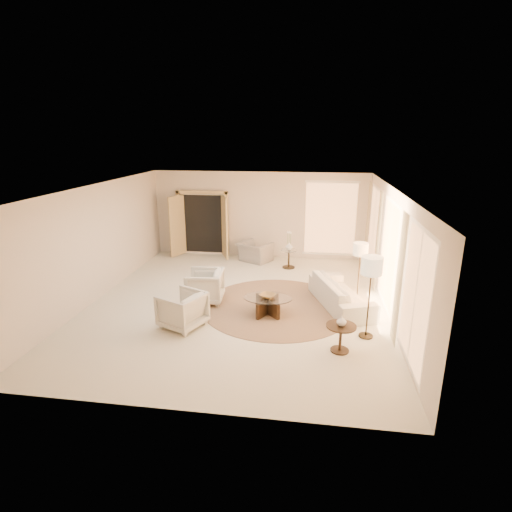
# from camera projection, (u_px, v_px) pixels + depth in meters

# --- Properties ---
(room) EXTENTS (7.04, 8.04, 2.83)m
(room) POSITION_uv_depth(u_px,v_px,m) (237.00, 248.00, 9.31)
(room) COLOR beige
(room) RESTS_ON ground
(windows_right) EXTENTS (0.10, 6.40, 2.40)m
(windows_right) POSITION_uv_depth(u_px,v_px,m) (388.00, 255.00, 8.95)
(windows_right) COLOR #ECA05E
(windows_right) RESTS_ON room
(window_back_corner) EXTENTS (1.70, 0.10, 2.40)m
(window_back_corner) POSITION_uv_depth(u_px,v_px,m) (330.00, 219.00, 12.75)
(window_back_corner) COLOR #ECA05E
(window_back_corner) RESTS_ON room
(curtains_right) EXTENTS (0.06, 5.20, 2.60)m
(curtains_right) POSITION_uv_depth(u_px,v_px,m) (380.00, 246.00, 9.83)
(curtains_right) COLOR tan
(curtains_right) RESTS_ON room
(french_doors) EXTENTS (1.95, 0.66, 2.16)m
(french_doors) POSITION_uv_depth(u_px,v_px,m) (202.00, 224.00, 13.28)
(french_doors) COLOR tan
(french_doors) RESTS_ON room
(area_rug) EXTENTS (4.61, 4.61, 0.01)m
(area_rug) POSITION_uv_depth(u_px,v_px,m) (277.00, 306.00, 9.55)
(area_rug) COLOR #493121
(area_rug) RESTS_ON room
(sofa) EXTENTS (1.56, 2.39, 0.65)m
(sofa) POSITION_uv_depth(u_px,v_px,m) (341.00, 293.00, 9.48)
(sofa) COLOR beige
(sofa) RESTS_ON room
(armchair_left) EXTENTS (0.86, 0.91, 0.87)m
(armchair_left) POSITION_uv_depth(u_px,v_px,m) (205.00, 285.00, 9.72)
(armchair_left) COLOR beige
(armchair_left) RESTS_ON room
(armchair_right) EXTENTS (1.04, 1.07, 0.85)m
(armchair_right) POSITION_uv_depth(u_px,v_px,m) (182.00, 308.00, 8.44)
(armchair_right) COLOR beige
(armchair_right) RESTS_ON room
(accent_chair) EXTENTS (1.13, 1.00, 0.83)m
(accent_chair) POSITION_uv_depth(u_px,v_px,m) (255.00, 249.00, 12.83)
(accent_chair) COLOR gray
(accent_chair) RESTS_ON room
(coffee_table) EXTENTS (1.25, 1.25, 0.41)m
(coffee_table) POSITION_uv_depth(u_px,v_px,m) (268.00, 304.00, 9.07)
(coffee_table) COLOR black
(coffee_table) RESTS_ON room
(end_table) EXTENTS (0.57, 0.57, 0.54)m
(end_table) POSITION_uv_depth(u_px,v_px,m) (341.00, 334.00, 7.48)
(end_table) COLOR black
(end_table) RESTS_ON room
(side_table) EXTENTS (0.49, 0.49, 0.58)m
(side_table) POSITION_uv_depth(u_px,v_px,m) (289.00, 257.00, 12.21)
(side_table) COLOR #2C2316
(side_table) RESTS_ON room
(floor_lamp_near) EXTENTS (0.36, 0.36, 1.47)m
(floor_lamp_near) POSITION_uv_depth(u_px,v_px,m) (360.00, 252.00, 9.55)
(floor_lamp_near) COLOR #2C2316
(floor_lamp_near) RESTS_ON room
(floor_lamp_far) EXTENTS (0.41, 0.41, 1.70)m
(floor_lamp_far) POSITION_uv_depth(u_px,v_px,m) (372.00, 269.00, 7.70)
(floor_lamp_far) COLOR #2C2316
(floor_lamp_far) RESTS_ON room
(bowl) EXTENTS (0.44, 0.44, 0.08)m
(bowl) POSITION_uv_depth(u_px,v_px,m) (268.00, 296.00, 9.02)
(bowl) COLOR brown
(bowl) RESTS_ON coffee_table
(end_vase) EXTENTS (0.20, 0.20, 0.19)m
(end_vase) POSITION_uv_depth(u_px,v_px,m) (342.00, 321.00, 7.40)
(end_vase) COLOR silver
(end_vase) RESTS_ON end_table
(side_vase) EXTENTS (0.26, 0.26, 0.23)m
(side_vase) POSITION_uv_depth(u_px,v_px,m) (289.00, 246.00, 12.11)
(side_vase) COLOR silver
(side_vase) RESTS_ON side_table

